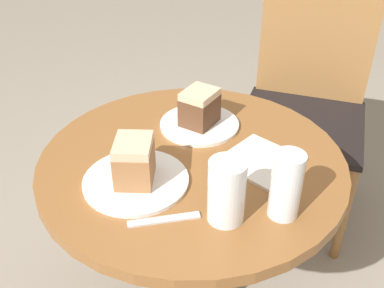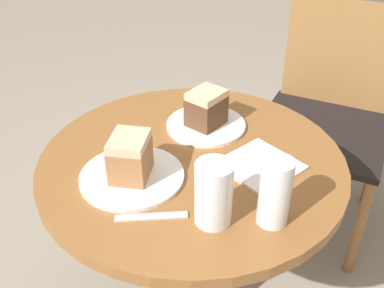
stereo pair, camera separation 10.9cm
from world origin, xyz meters
The scene contains 10 objects.
table centered at (0.00, 0.00, 0.52)m, with size 0.76×0.76×0.71m.
chair centered at (0.09, 0.80, 0.47)m, with size 0.54×0.55×0.88m.
plate_near centered at (-0.07, -0.15, 0.71)m, with size 0.24×0.24×0.01m.
plate_far centered at (-0.05, 0.14, 0.71)m, with size 0.22×0.22×0.01m.
cake_slice_near centered at (-0.07, -0.15, 0.77)m, with size 0.12×0.13×0.10m.
cake_slice_far centered at (-0.05, 0.14, 0.76)m, with size 0.09×0.10×0.10m.
glass_lemonade centered at (0.16, -0.16, 0.77)m, with size 0.08×0.08×0.14m.
glass_water centered at (0.26, -0.09, 0.77)m, with size 0.06×0.06×0.15m.
napkin_stack centered at (0.16, 0.06, 0.71)m, with size 0.20×0.20×0.01m.
fork centered at (0.05, -0.23, 0.71)m, with size 0.13×0.11×0.00m.
Camera 1 is at (0.42, -0.81, 1.35)m, focal length 42.00 mm.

